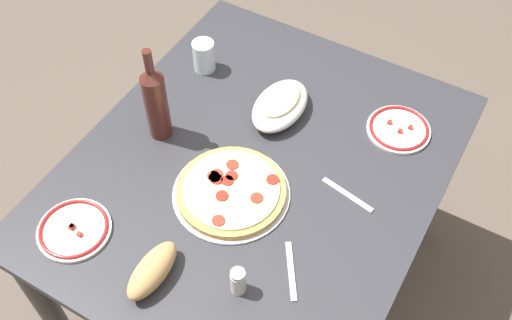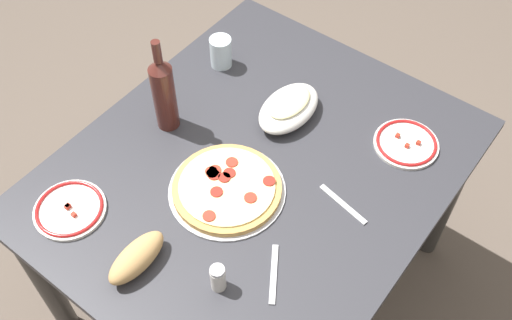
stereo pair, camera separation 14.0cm
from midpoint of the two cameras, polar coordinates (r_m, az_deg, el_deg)
ground_plane at (r=2.41m, az=1.69°, el=-11.61°), size 8.00×8.00×0.00m
dining_table at (r=1.86m, az=2.15°, el=-2.88°), size 1.23×1.03×0.75m
pepperoni_pizza at (r=1.71m, az=-0.43°, el=-2.82°), size 0.34×0.34×0.03m
baked_pasta_dish at (r=1.88m, az=5.26°, el=4.92°), size 0.24×0.15×0.08m
wine_bottle at (r=1.79m, az=-6.52°, el=6.25°), size 0.07×0.07×0.33m
water_glass at (r=2.03m, az=-1.36°, el=10.09°), size 0.07×0.07×0.11m
side_plate_near at (r=1.89m, az=16.11°, el=1.43°), size 0.20×0.20×0.02m
side_plate_far at (r=1.73m, az=-15.04°, el=-4.64°), size 0.20×0.20×0.02m
bread_loaf at (r=1.58m, az=-8.74°, el=-9.25°), size 0.18×0.08×0.07m
spice_shaker at (r=1.53m, az=-0.96°, el=-11.24°), size 0.04×0.04×0.09m
fork_left at (r=1.58m, az=4.26°, el=-10.84°), size 0.15×0.11×0.00m
fork_right at (r=1.72m, az=10.55°, el=-4.26°), size 0.05×0.17×0.00m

